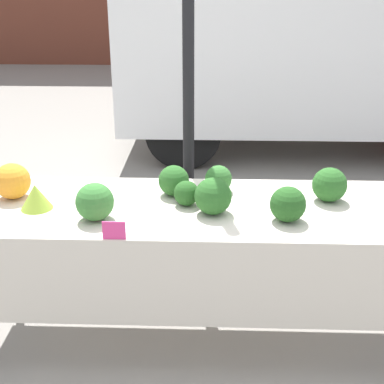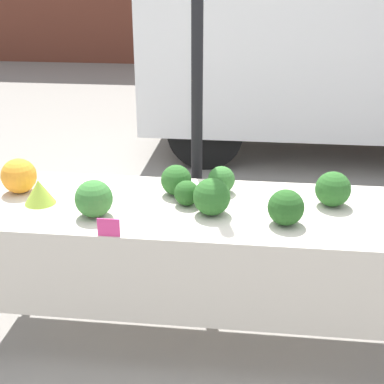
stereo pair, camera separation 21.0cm
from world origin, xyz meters
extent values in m
plane|color=gray|center=(0.00, 0.00, 0.00)|extent=(40.00, 40.00, 0.00)
cylinder|color=black|center=(-0.04, 0.62, 1.35)|extent=(0.07, 0.07, 2.70)
cube|color=white|center=(0.65, 3.69, 1.37)|extent=(3.04, 2.15, 2.03)
cylinder|color=black|center=(-0.19, 2.81, 0.39)|extent=(0.79, 0.22, 0.79)
cylinder|color=black|center=(-0.19, 4.57, 0.39)|extent=(0.79, 0.22, 0.79)
cube|color=beige|center=(0.00, 0.00, 0.79)|extent=(2.33, 0.79, 0.03)
cube|color=beige|center=(0.00, -0.39, 0.55)|extent=(2.33, 0.01, 0.44)
cylinder|color=black|center=(-1.11, 0.34, 0.39)|extent=(0.05, 0.05, 0.77)
sphere|color=orange|center=(-0.97, 0.08, 0.90)|extent=(0.19, 0.19, 0.19)
cone|color=#93B238|center=(-0.80, -0.06, 0.87)|extent=(0.16, 0.16, 0.13)
sphere|color=#23511E|center=(-0.03, 0.01, 0.87)|extent=(0.13, 0.13, 0.13)
sphere|color=#23511E|center=(0.47, -0.16, 0.89)|extent=(0.18, 0.18, 0.18)
sphere|color=#285B23|center=(0.11, -0.09, 0.90)|extent=(0.19, 0.19, 0.19)
sphere|color=#336B2D|center=(0.14, 0.21, 0.88)|extent=(0.15, 0.15, 0.15)
sphere|color=#285B23|center=(0.73, 0.10, 0.89)|extent=(0.18, 0.18, 0.18)
sphere|color=#387533|center=(-0.47, -0.18, 0.90)|extent=(0.19, 0.19, 0.19)
sphere|color=#285B23|center=(-0.10, 0.15, 0.89)|extent=(0.17, 0.17, 0.17)
cube|color=#E53D84|center=(-0.34, -0.38, 0.85)|extent=(0.11, 0.01, 0.09)
camera|label=1|loc=(0.09, -2.55, 1.95)|focal=50.00mm
camera|label=2|loc=(0.30, -2.54, 1.95)|focal=50.00mm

